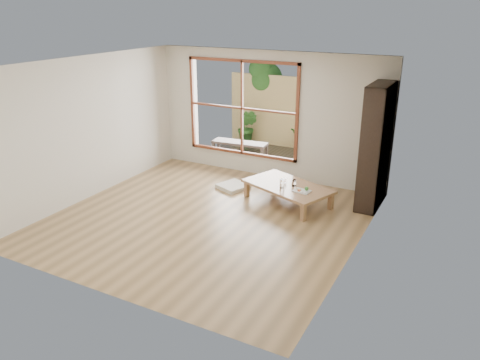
{
  "coord_description": "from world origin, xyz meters",
  "views": [
    {
      "loc": [
        3.86,
        -6.17,
        3.44
      ],
      "look_at": [
        0.29,
        0.62,
        0.55
      ],
      "focal_mm": 35.0,
      "sensor_mm": 36.0,
      "label": 1
    }
  ],
  "objects_px": {
    "food_tray": "(303,190)",
    "garden_bench": "(240,144)",
    "bookshelf": "(375,147)",
    "low_table": "(288,187)"
  },
  "relations": [
    {
      "from": "low_table",
      "to": "garden_bench",
      "type": "distance_m",
      "value": 2.7
    },
    {
      "from": "low_table",
      "to": "bookshelf",
      "type": "bearing_deg",
      "value": 45.64
    },
    {
      "from": "low_table",
      "to": "bookshelf",
      "type": "xyz_separation_m",
      "value": [
        1.37,
        0.63,
        0.8
      ]
    },
    {
      "from": "bookshelf",
      "to": "low_table",
      "type": "bearing_deg",
      "value": -155.44
    },
    {
      "from": "low_table",
      "to": "garden_bench",
      "type": "height_order",
      "value": "garden_bench"
    },
    {
      "from": "food_tray",
      "to": "garden_bench",
      "type": "relative_size",
      "value": 0.24
    },
    {
      "from": "low_table",
      "to": "food_tray",
      "type": "height_order",
      "value": "food_tray"
    },
    {
      "from": "low_table",
      "to": "food_tray",
      "type": "distance_m",
      "value": 0.4
    },
    {
      "from": "low_table",
      "to": "garden_bench",
      "type": "bearing_deg",
      "value": 157.86
    },
    {
      "from": "bookshelf",
      "to": "garden_bench",
      "type": "xyz_separation_m",
      "value": [
        -3.33,
        1.22,
        -0.72
      ]
    }
  ]
}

